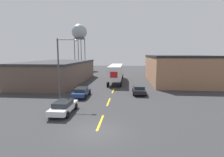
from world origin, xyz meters
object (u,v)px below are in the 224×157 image
object	(u,v)px
semi_truck	(116,72)
parked_car_left_near	(64,107)
parked_car_right_mid	(139,89)
water_tower	(79,32)
parked_car_left_far	(82,92)
street_lamp	(61,65)

from	to	relation	value
semi_truck	parked_car_left_near	xyz separation A→B (m)	(-4.20, -21.48, -1.60)
semi_truck	parked_car_right_mid	world-z (taller)	semi_truck
water_tower	semi_truck	bearing A→B (deg)	-61.53
parked_car_left_near	parked_car_left_far	bearing A→B (deg)	90.00
semi_truck	water_tower	distance (m)	37.86
parked_car_right_mid	parked_car_left_near	size ratio (longest dim) A/B	1.00
parked_car_left_near	street_lamp	distance (m)	6.80
parked_car_right_mid	water_tower	distance (m)	50.02
parked_car_left_far	parked_car_right_mid	bearing A→B (deg)	17.30
parked_car_left_near	parked_car_left_far	size ratio (longest dim) A/B	1.00
semi_truck	parked_car_left_far	distance (m)	14.90
semi_truck	street_lamp	xyz separation A→B (m)	(-6.29, -16.46, 2.48)
parked_car_left_far	semi_truck	bearing A→B (deg)	73.54
semi_truck	street_lamp	bearing A→B (deg)	-110.98
water_tower	street_lamp	xyz separation A→B (m)	(10.74, -47.87, -10.03)
water_tower	parked_car_right_mid	bearing A→B (deg)	-63.51
semi_truck	street_lamp	distance (m)	17.79
street_lamp	parked_car_left_far	bearing A→B (deg)	47.08
parked_car_right_mid	parked_car_left_far	xyz separation A→B (m)	(-8.57, -2.67, 0.00)
parked_car_right_mid	parked_car_left_far	world-z (taller)	same
water_tower	street_lamp	size ratio (longest dim) A/B	2.19
semi_truck	water_tower	bearing A→B (deg)	118.41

